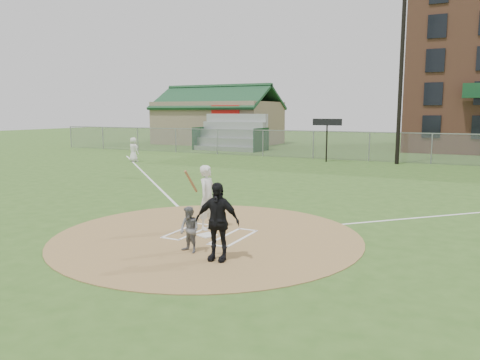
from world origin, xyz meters
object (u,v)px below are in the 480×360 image
at_px(home_plate, 207,235).
at_px(ondeck_player, 134,150).
at_px(catcher, 190,230).
at_px(batter_at_plate, 207,197).
at_px(umpire, 217,221).

relative_size(home_plate, ondeck_player, 0.27).
relative_size(catcher, ondeck_player, 0.67).
bearing_deg(home_plate, catcher, -75.06).
bearing_deg(ondeck_player, catcher, 146.27).
bearing_deg(batter_at_plate, umpire, -55.21).
bearing_deg(umpire, catcher, 159.09).
bearing_deg(batter_at_plate, home_plate, -61.11).
xyz_separation_m(umpire, batter_at_plate, (-1.64, 2.36, 0.03)).
relative_size(umpire, batter_at_plate, 0.97).
bearing_deg(home_plate, batter_at_plate, 118.89).
height_order(home_plate, umpire, umpire).
bearing_deg(catcher, umpire, 1.70).
xyz_separation_m(catcher, batter_at_plate, (-0.76, 2.15, 0.38)).
distance_m(catcher, ondeck_player, 21.73).
xyz_separation_m(home_plate, ondeck_player, (-14.31, 14.48, 0.79)).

